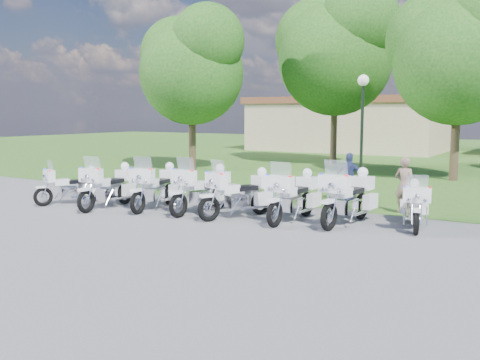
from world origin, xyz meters
The scene contains 17 objects.
ground centered at (0.00, 0.00, 0.00)m, with size 100.00×100.00×0.00m, color #5D5E63.
grass_lawn centered at (0.00, 27.00, 0.00)m, with size 100.00×48.00×0.01m, color #2D591C.
motorcycle_0 centered at (-4.64, -0.37, 0.60)m, with size 1.24×1.99×1.43m.
motorcycle_1 centered at (-3.08, -0.26, 0.68)m, with size 0.91×2.43×1.63m.
motorcycle_2 centered at (-1.73, 0.38, 0.69)m, with size 1.03×2.45×1.65m.
motorcycle_3 centered at (-0.18, 0.62, 0.70)m, with size 0.95×2.49×1.68m.
motorcycle_4 centered at (1.14, 0.54, 0.69)m, with size 1.39×2.33×1.65m.
motorcycle_5 centered at (2.62, 0.89, 0.69)m, with size 0.84×2.47×1.66m.
motorcycle_6 centered at (4.02, 1.28, 0.73)m, with size 1.00×2.59×1.74m.
motorcycle_7 centered at (5.60, 1.72, 0.60)m, with size 1.07×2.07×1.43m.
lamp_post centered at (1.86, 8.40, 3.28)m, with size 0.44×0.44×4.37m.
tree_0 centered at (-7.64, 10.03, 5.39)m, with size 6.11×5.22×8.15m.
tree_1 centered at (-2.53, 16.35, 6.44)m, with size 7.29×6.22×9.72m.
tree_2 centered at (4.59, 12.32, 5.57)m, with size 6.31×5.39×8.42m.
building_west centered at (-6.00, 28.00, 2.07)m, with size 14.56×8.32×4.10m.
bystander_a centered at (4.86, 3.50, 0.82)m, with size 0.60×0.39×1.64m, color #876C5B.
bystander_c centered at (2.83, 4.51, 0.80)m, with size 0.94×0.39×1.61m, color navy.
Camera 1 is at (8.85, -11.90, 2.88)m, focal length 40.00 mm.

